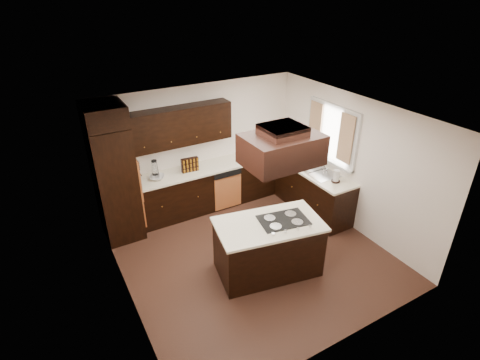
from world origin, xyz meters
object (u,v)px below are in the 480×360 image
at_px(island, 268,248).
at_px(spice_rack, 190,165).
at_px(oven_column, 116,184).
at_px(range_hood, 282,149).

distance_m(island, spice_rack, 2.35).
bearing_deg(oven_column, range_hood, -50.26).
distance_m(range_hood, spice_rack, 2.61).
xyz_separation_m(oven_column, island, (1.78, -2.17, -0.62)).
height_order(island, spice_rack, spice_rack).
relative_size(island, range_hood, 1.50).
relative_size(oven_column, island, 1.34).
distance_m(oven_column, island, 2.87).
bearing_deg(oven_column, spice_rack, 2.58).
distance_m(oven_column, spice_rack, 1.43).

